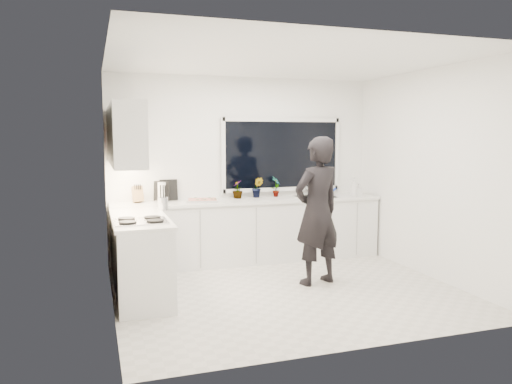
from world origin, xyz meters
name	(u,v)px	position (x,y,z in m)	size (l,w,h in m)	color
floor	(286,291)	(0.00, 0.00, -0.01)	(4.00, 3.50, 0.02)	beige
wall_back	(244,168)	(0.00, 1.76, 1.35)	(4.00, 0.02, 2.70)	white
wall_left	(108,183)	(-2.01, 0.00, 1.35)	(0.02, 3.50, 2.70)	white
wall_right	(431,174)	(2.01, 0.00, 1.35)	(0.02, 3.50, 2.70)	white
ceiling	(288,59)	(0.00, 0.00, 2.71)	(4.00, 3.50, 0.02)	white
window	(282,155)	(0.60, 1.73, 1.55)	(1.80, 0.02, 1.00)	black
base_cabinets_back	(250,232)	(0.00, 1.45, 0.44)	(3.92, 0.58, 0.88)	white
base_cabinets_left	(141,258)	(-1.67, 0.35, 0.44)	(0.58, 1.60, 0.88)	white
countertop_back	(250,201)	(0.00, 1.44, 0.90)	(3.94, 0.62, 0.04)	silver
countertop_left	(140,219)	(-1.67, 0.35, 0.90)	(0.62, 1.60, 0.04)	silver
upper_cabinets	(124,135)	(-1.79, 0.70, 1.85)	(0.34, 2.10, 0.70)	white
sink	(316,200)	(1.05, 1.45, 0.87)	(0.58, 0.42, 0.14)	silver
faucet	(310,188)	(1.05, 1.65, 1.03)	(0.03, 0.03, 0.22)	silver
stovetop	(141,221)	(-1.69, 0.00, 0.94)	(0.56, 0.48, 0.03)	black
person	(317,211)	(0.46, 0.14, 0.92)	(0.67, 0.44, 1.83)	black
pizza_tray	(202,200)	(-0.71, 1.42, 0.94)	(0.43, 0.32, 0.03)	#B8B8BD
pizza	(202,199)	(-0.71, 1.42, 0.95)	(0.39, 0.28, 0.01)	#CA411B
watering_can	(327,191)	(1.31, 1.61, 0.98)	(0.14, 0.14, 0.13)	#1436BB
paper_towel_roll	(162,193)	(-1.26, 1.55, 1.05)	(0.11, 0.11, 0.26)	white
knife_block	(138,195)	(-1.58, 1.59, 1.03)	(0.13, 0.10, 0.22)	#996B47
utensil_crock	(163,204)	(-1.34, 0.80, 1.00)	(0.13, 0.13, 0.16)	silver
picture_frame_large	(162,191)	(-1.24, 1.69, 1.06)	(0.22, 0.02, 0.28)	black
picture_frame_small	(169,190)	(-1.14, 1.69, 1.07)	(0.25, 0.02, 0.30)	black
herb_plants	(257,188)	(0.16, 1.61, 1.07)	(0.79, 0.20, 0.31)	#26662D
soap_bottles	(355,188)	(1.64, 1.30, 1.05)	(0.19, 0.14, 0.29)	#D8BF66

